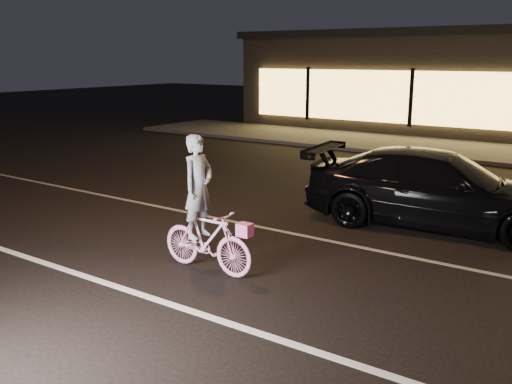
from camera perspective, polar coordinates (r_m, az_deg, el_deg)
The scene contains 5 objects.
ground at distance 7.85m, azimuth 8.44°, elevation -10.25°, with size 90.00×90.00×0.00m, color black.
lane_stripe_near at distance 6.66m, azimuth 2.47°, elevation -14.59°, with size 60.00×0.12×0.01m, color silver.
lane_stripe_far at distance 9.57m, azimuth 13.83°, elevation -6.07°, with size 60.00×0.10×0.01m, color gray.
cyclist at distance 8.45m, azimuth -5.18°, elevation -3.18°, with size 1.62×0.56×2.04m.
sedan at distance 11.14m, azimuth 17.72°, elevation 0.23°, with size 5.11×2.53×1.43m.
Camera 1 is at (3.12, -6.48, 3.13)m, focal length 40.00 mm.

